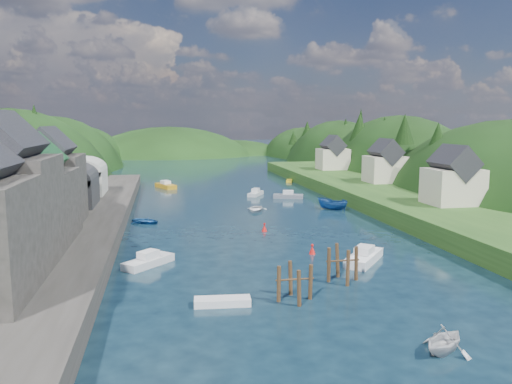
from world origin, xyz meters
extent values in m
plane|color=black|center=(0.00, 50.00, 0.00)|extent=(600.00, 600.00, 0.00)
ellipsoid|color=black|center=(-45.00, 75.00, -9.10)|extent=(44.00, 75.56, 52.00)
ellipsoid|color=black|center=(-45.00, 118.00, -8.43)|extent=(44.00, 75.56, 48.19)
ellipsoid|color=black|center=(-45.00, 160.00, -6.82)|extent=(44.00, 75.56, 39.00)
ellipsoid|color=black|center=(45.00, 32.00, -7.78)|extent=(36.00, 75.56, 44.49)
ellipsoid|color=black|center=(45.00, 75.00, -8.40)|extent=(36.00, 75.56, 48.00)
ellipsoid|color=black|center=(45.00, 118.00, -7.78)|extent=(36.00, 75.56, 44.49)
ellipsoid|color=black|center=(45.00, 160.00, -6.30)|extent=(36.00, 75.56, 36.00)
ellipsoid|color=black|center=(-10.00, 170.00, -10.00)|extent=(80.00, 60.00, 44.00)
ellipsoid|color=black|center=(18.00, 180.00, -12.00)|extent=(70.00, 56.00, 36.00)
cone|color=black|center=(-40.94, 64.60, 12.95)|extent=(4.73, 4.73, 6.37)
cone|color=black|center=(-39.08, 71.36, 13.60)|extent=(4.34, 4.34, 8.01)
cone|color=black|center=(-40.81, 82.16, 8.30)|extent=(5.28, 5.28, 4.92)
cone|color=black|center=(-42.97, 94.11, 12.12)|extent=(4.77, 4.77, 6.17)
cone|color=black|center=(-37.04, 101.07, 8.38)|extent=(4.07, 4.07, 4.76)
cone|color=black|center=(-38.55, 118.65, 10.27)|extent=(4.56, 4.56, 9.12)
cone|color=black|center=(-41.76, 125.46, 7.83)|extent=(4.75, 4.75, 4.99)
cone|color=black|center=(-38.53, 138.91, 9.15)|extent=(4.27, 4.27, 7.58)
cone|color=black|center=(35.54, 40.88, 10.23)|extent=(5.29, 5.29, 7.20)
cone|color=black|center=(33.78, 50.05, 12.50)|extent=(4.07, 4.07, 6.03)
cone|color=black|center=(38.70, 59.88, 7.83)|extent=(3.40, 3.40, 5.12)
cone|color=black|center=(40.15, 72.73, 11.13)|extent=(4.94, 4.94, 8.19)
cone|color=black|center=(36.61, 79.61, 12.56)|extent=(5.25, 5.25, 7.01)
cone|color=black|center=(40.81, 89.11, 13.04)|extent=(3.36, 3.36, 9.16)
cone|color=black|center=(43.28, 106.91, 11.14)|extent=(4.57, 4.57, 7.96)
cone|color=black|center=(41.84, 120.10, 8.91)|extent=(3.59, 3.59, 5.94)
cone|color=black|center=(36.98, 127.39, 11.41)|extent=(4.14, 4.14, 5.64)
cone|color=black|center=(34.95, 138.23, 8.14)|extent=(3.83, 3.83, 4.98)
cube|color=#2D2B28|center=(-24.00, 20.00, 1.00)|extent=(12.00, 110.00, 2.00)
cube|color=#234719|center=(-31.00, 20.00, 1.25)|extent=(12.00, 110.00, 2.50)
cube|color=#2D2B28|center=(-26.00, 3.00, 6.50)|extent=(8.00, 9.00, 9.00)
cube|color=black|center=(-26.00, 3.00, 11.96)|extent=(5.88, 9.36, 5.88)
cube|color=#2D2B28|center=(-26.00, 12.00, 5.50)|extent=(8.00, 9.00, 7.00)
cube|color=#1E592D|center=(-26.00, 12.00, 9.96)|extent=(5.88, 9.36, 5.88)
cube|color=#2D2B28|center=(-26.00, 21.00, 6.00)|extent=(7.00, 8.00, 8.00)
cube|color=black|center=(-26.00, 21.00, 10.84)|extent=(5.15, 8.32, 5.15)
cube|color=#2D2D30|center=(-26.00, 33.00, 4.00)|extent=(7.00, 9.00, 4.00)
cylinder|color=#2D2D30|center=(-26.00, 33.00, 6.00)|extent=(7.00, 9.00, 7.00)
cube|color=#B2B2A8|center=(-26.00, 45.00, 4.00)|extent=(7.00, 9.00, 4.00)
cylinder|color=#B2B2A8|center=(-26.00, 45.00, 6.00)|extent=(7.00, 9.00, 7.00)
cube|color=#234719|center=(25.00, 40.00, 1.20)|extent=(16.00, 120.00, 2.40)
cube|color=beige|center=(27.00, 22.00, 4.90)|extent=(7.00, 6.00, 5.00)
cube|color=black|center=(27.00, 22.00, 8.24)|extent=(5.15, 6.24, 5.15)
cube|color=beige|center=(29.00, 48.00, 4.90)|extent=(7.00, 6.00, 5.00)
cube|color=black|center=(29.00, 48.00, 8.24)|extent=(5.15, 6.24, 5.15)
cube|color=beige|center=(28.00, 75.00, 4.90)|extent=(7.00, 6.00, 5.00)
cube|color=black|center=(28.00, 75.00, 8.24)|extent=(5.15, 6.24, 5.15)
cylinder|color=#382314|center=(-1.84, -4.71, 1.12)|extent=(0.32, 0.32, 3.45)
cylinder|color=#382314|center=(-3.12, -3.43, 1.12)|extent=(0.32, 0.32, 3.45)
cylinder|color=#382314|center=(-4.40, -4.71, 1.12)|extent=(0.32, 0.32, 3.45)
cylinder|color=#382314|center=(-3.12, -5.99, 1.12)|extent=(0.32, 0.32, 3.45)
cylinder|color=#382314|center=(-3.12, -4.71, 1.71)|extent=(3.07, 0.16, 0.16)
cylinder|color=#382314|center=(3.52, -0.87, 1.26)|extent=(0.32, 0.32, 3.71)
cylinder|color=#382314|center=(2.25, 0.40, 1.26)|extent=(0.32, 0.32, 3.71)
cylinder|color=#382314|center=(0.99, -0.87, 1.26)|extent=(0.32, 0.32, 3.71)
cylinder|color=#382314|center=(2.25, -2.13, 1.26)|extent=(0.32, 0.32, 3.71)
cylinder|color=#382314|center=(2.25, -0.87, 1.87)|extent=(3.04, 0.16, 0.16)
cone|color=red|center=(2.35, 8.40, 0.45)|extent=(0.70, 0.70, 0.90)
sphere|color=red|center=(2.35, 8.40, 0.95)|extent=(0.30, 0.30, 0.30)
cone|color=red|center=(-0.38, 20.23, 0.45)|extent=(0.70, 0.70, 0.90)
sphere|color=red|center=(-0.38, 20.23, 0.95)|extent=(0.30, 0.30, 0.30)
imported|color=silver|center=(3.48, -15.01, 0.82)|extent=(4.80, 4.64, 1.94)
cube|color=silver|center=(4.32, 51.17, 0.32)|extent=(3.89, 5.19, 0.70)
cube|color=silver|center=(4.32, 51.17, 1.05)|extent=(1.87, 2.10, 0.70)
cube|color=gold|center=(16.13, 71.18, 0.24)|extent=(2.39, 4.07, 0.54)
cube|color=silver|center=(-8.81, -4.67, 0.27)|extent=(4.41, 1.77, 0.60)
cube|color=white|center=(6.52, 4.46, 0.41)|extent=(5.80, 6.41, 0.91)
cube|color=silver|center=(6.52, 4.46, 1.26)|extent=(2.61, 2.72, 0.70)
cube|color=#BE8516|center=(-12.40, 65.44, 0.41)|extent=(4.60, 6.81, 0.91)
cube|color=silver|center=(-12.40, 65.44, 1.26)|extent=(2.30, 2.69, 0.70)
cube|color=silver|center=(-14.61, 7.22, 0.35)|extent=(5.13, 5.28, 0.78)
cube|color=silver|center=(-14.61, 7.22, 1.13)|extent=(2.26, 2.29, 0.70)
imported|color=navy|center=(-15.44, 28.32, 0.29)|extent=(5.21, 5.03, 0.88)
cube|color=slate|center=(9.59, 46.82, 0.34)|extent=(5.72, 3.27, 0.76)
cube|color=silver|center=(9.59, 46.82, 1.11)|extent=(2.18, 1.75, 0.70)
imported|color=navy|center=(13.47, 33.80, 0.84)|extent=(5.07, 4.95, 1.99)
imported|color=silver|center=(1.25, 34.89, 0.31)|extent=(4.44, 5.24, 0.93)
camera|label=1|loc=(-13.08, -41.03, 13.87)|focal=35.00mm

